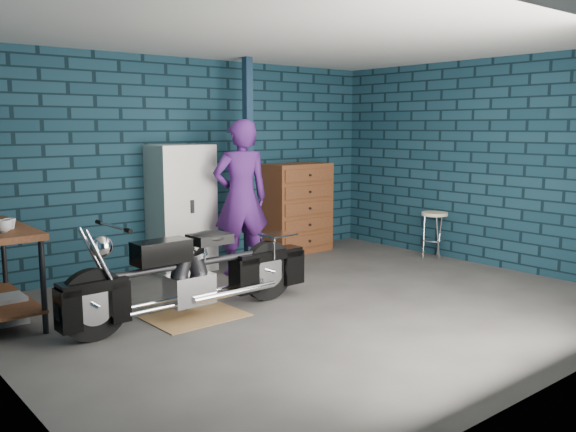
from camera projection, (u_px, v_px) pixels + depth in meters
name	position (u px, v px, depth m)	size (l,w,h in m)	color
ground	(317.00, 306.00, 6.27)	(6.00, 6.00, 0.00)	#514E4C
room_walls	(283.00, 119.00, 6.41)	(6.02, 5.01, 2.71)	#102B37
support_post	(248.00, 163.00, 7.90)	(0.10, 0.10, 2.70)	#122539
drip_mat	(195.00, 316.00, 5.91)	(0.90, 0.67, 0.01)	#9A7243
motorcycle	(194.00, 267.00, 5.84)	(2.26, 0.61, 1.00)	black
person	(241.00, 198.00, 7.50)	(0.70, 0.46, 1.91)	#471B68
storage_bin	(2.00, 310.00, 5.68)	(0.41, 0.29, 0.26)	#92949A
locker	(182.00, 209.00, 7.67)	(0.75, 0.53, 1.60)	silver
tool_chest	(298.00, 208.00, 8.90)	(0.97, 0.54, 1.29)	brown
shop_stool	(434.00, 235.00, 8.46)	(0.36, 0.36, 0.65)	beige
cup_a	(3.00, 226.00, 5.33)	(0.14, 0.14, 0.11)	beige
cup_b	(10.00, 224.00, 5.49)	(0.10, 0.10, 0.10)	beige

